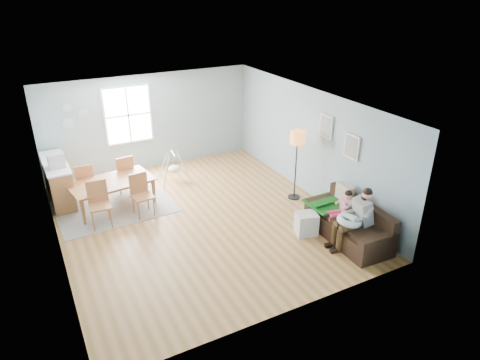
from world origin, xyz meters
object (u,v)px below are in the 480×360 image
sofa (350,225)px  monitor (56,160)px  chair_ne (124,171)px  baby_swing (174,168)px  counter (58,181)px  floor_lamp (297,143)px  dining_table (113,194)px  chair_se (141,192)px  father (356,216)px  storage_cube (306,224)px  chair_sw (99,200)px  toddler (343,205)px  chair_nw (85,180)px

sofa → monitor: bearing=140.0°
chair_ne → baby_swing: chair_ne is taller
sofa → counter: bearing=137.9°
floor_lamp → dining_table: bearing=158.5°
chair_se → sofa: bearing=-40.3°
father → storage_cube: bearing=124.9°
monitor → baby_swing: bearing=1.4°
chair_ne → baby_swing: (1.34, 0.05, -0.21)m
father → chair_sw: 5.51m
monitor → baby_swing: (2.88, 0.07, -0.82)m
baby_swing → toddler: bearing=-62.1°
monitor → dining_table: bearing=-31.5°
chair_sw → chair_se: 0.95m
chair_se → baby_swing: size_ratio=1.09×
chair_se → chair_ne: chair_ne is taller
storage_cube → chair_sw: (-3.83, 2.46, 0.35)m
chair_nw → father: bearing=-45.8°
sofa → chair_ne: 5.71m
dining_table → chair_ne: chair_ne is taller
counter → baby_swing: 2.92m
floor_lamp → dining_table: floor_lamp is taller
dining_table → chair_se: 0.85m
sofa → storage_cube: (-0.72, 0.56, -0.05)m
sofa → baby_swing: baby_swing is taller
chair_nw → toddler: bearing=-42.3°
dining_table → chair_ne: bearing=47.1°
father → dining_table: bearing=134.9°
dining_table → chair_sw: (-0.44, -0.68, 0.26)m
chair_sw → baby_swing: chair_sw is taller
sofa → chair_nw: (-4.63, 4.34, 0.27)m
chair_sw → chair_ne: bearing=56.5°
dining_table → chair_se: chair_se is taller
toddler → storage_cube: (-0.66, 0.36, -0.45)m
dining_table → chair_nw: size_ratio=1.96×
sofa → chair_nw: 6.35m
chair_nw → monitor: monitor is taller
sofa → chair_ne: bearing=129.8°
sofa → baby_swing: 4.99m
chair_sw → monitor: bearing=115.4°
chair_ne → counter: counter is taller
chair_nw → monitor: (-0.56, 0.02, 0.63)m
monitor → baby_swing: monitor is taller
chair_sw → chair_ne: size_ratio=1.03×
chair_se → storage_cube: bearing=-41.0°
sofa → monitor: monitor is taller
toddler → baby_swing: toddler is taller
floor_lamp → baby_swing: 3.48m
toddler → storage_cube: 0.88m
storage_cube → chair_nw: (-3.90, 3.78, 0.32)m
chair_nw → chair_ne: bearing=2.4°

